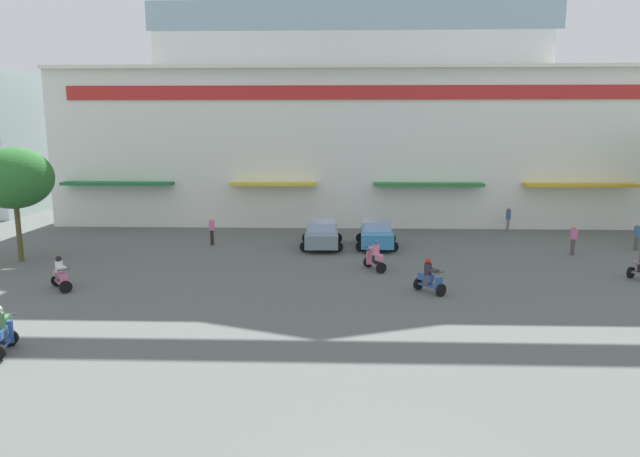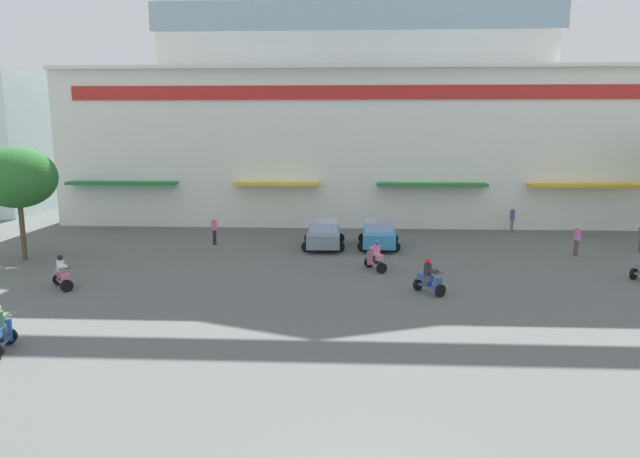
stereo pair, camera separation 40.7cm
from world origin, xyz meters
The scene contains 13 objects.
ground_plane centered at (0.00, 13.00, 0.00)m, with size 128.00×128.00×0.00m, color #5A605C.
colonial_building centered at (0.00, 35.87, 9.62)m, with size 41.50×16.07×22.02m.
plaza_tree_0 centered at (-17.38, 19.92, 4.34)m, with size 3.82×4.08×5.92m.
parked_car_0 centered at (-1.74, 23.80, 0.79)m, with size 2.48×4.10×1.57m.
parked_car_1 centered at (1.45, 23.93, 0.80)m, with size 2.49×3.94×1.59m.
scooter_rider_1 centered at (3.08, 14.91, 0.60)m, with size 1.29×1.38×1.49m.
scooter_rider_2 centered at (1.03, 18.62, 0.64)m, with size 1.08×1.53×1.55m.
scooter_rider_7 centered at (-11.17, 7.98, 0.65)m, with size 0.81×1.40×1.58m.
scooter_rider_8 centered at (-12.76, 14.88, 0.60)m, with size 1.34×1.44×1.48m.
pedestrian_0 centered at (16.16, 23.56, 0.90)m, with size 0.48×0.48×1.60m.
pedestrian_1 centered at (-8.27, 24.22, 0.95)m, with size 0.35×0.35×1.66m.
pedestrian_2 centered at (12.05, 22.26, 0.94)m, with size 0.53×0.53×1.67m.
pedestrian_3 centered at (10.54, 29.06, 1.01)m, with size 0.37×0.37×1.73m.
Camera 1 is at (-0.79, -8.16, 6.97)m, focal length 31.49 mm.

